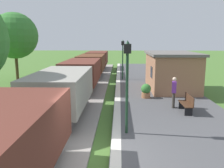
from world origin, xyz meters
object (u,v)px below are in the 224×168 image
(station_hut, at_px, (171,71))
(bench_down_platform, at_px, (156,74))
(lamp_post_near, at_px, (127,70))
(lamp_post_far, at_px, (123,52))
(bench_near_hut, at_px, (187,103))
(freight_train, at_px, (82,73))
(tree_field_left, at_px, (15,36))
(person_waiting, at_px, (174,91))
(potted_planter, at_px, (146,91))

(station_hut, distance_m, bench_down_platform, 5.07)
(lamp_post_near, distance_m, lamp_post_far, 13.30)
(bench_near_hut, bearing_deg, bench_down_platform, 90.00)
(freight_train, height_order, tree_field_left, tree_field_left)
(lamp_post_near, relative_size, tree_field_left, 0.57)
(bench_down_platform, bearing_deg, freight_train, -142.95)
(person_waiting, bearing_deg, lamp_post_far, -61.27)
(person_waiting, bearing_deg, bench_near_hut, 134.79)
(station_hut, distance_m, tree_field_left, 14.68)
(lamp_post_near, bearing_deg, station_hut, 68.04)
(freight_train, xyz_separation_m, bench_down_platform, (6.41, 4.84, -0.68))
(bench_near_hut, xyz_separation_m, lamp_post_far, (-3.20, 10.39, 2.08))
(bench_near_hut, height_order, potted_planter, potted_planter)
(station_hut, bearing_deg, lamp_post_far, 129.39)
(station_hut, xyz_separation_m, person_waiting, (-0.90, -5.19, -0.47))
(bench_near_hut, bearing_deg, lamp_post_near, -137.75)
(lamp_post_near, bearing_deg, person_waiting, 54.16)
(station_hut, relative_size, person_waiting, 3.39)
(person_waiting, relative_size, potted_planter, 1.87)
(bench_near_hut, height_order, lamp_post_far, lamp_post_far)
(freight_train, height_order, person_waiting, freight_train)
(person_waiting, relative_size, tree_field_left, 0.26)
(potted_planter, relative_size, lamp_post_far, 0.25)
(bench_near_hut, relative_size, tree_field_left, 0.23)
(freight_train, distance_m, potted_planter, 5.59)
(lamp_post_near, bearing_deg, tree_field_left, 127.10)
(person_waiting, xyz_separation_m, tree_field_left, (-12.82, 9.66, 3.12))
(person_waiting, distance_m, lamp_post_near, 4.88)
(bench_near_hut, bearing_deg, tree_field_left, 141.82)
(station_hut, distance_m, bench_near_hut, 6.09)
(station_hut, xyz_separation_m, lamp_post_far, (-3.60, 4.38, 1.15))
(bench_near_hut, bearing_deg, person_waiting, 121.79)
(bench_down_platform, bearing_deg, lamp_post_far, -169.66)
(bench_near_hut, relative_size, person_waiting, 0.88)
(station_hut, bearing_deg, bench_down_platform, 94.53)
(bench_down_platform, height_order, lamp_post_near, lamp_post_near)
(freight_train, bearing_deg, bench_down_platform, 37.05)
(potted_planter, xyz_separation_m, lamp_post_near, (-1.42, -5.98, 2.08))
(bench_near_hut, relative_size, lamp_post_far, 0.41)
(person_waiting, xyz_separation_m, potted_planter, (-1.27, 2.25, -0.46))
(bench_near_hut, height_order, bench_down_platform, same)
(station_hut, bearing_deg, bench_near_hut, -93.74)
(lamp_post_far, bearing_deg, potted_planter, -79.00)
(lamp_post_far, bearing_deg, bench_near_hut, -72.86)
(lamp_post_far, xyz_separation_m, tree_field_left, (-10.13, 0.09, 1.51))
(potted_planter, bearing_deg, tree_field_left, 147.32)
(potted_planter, relative_size, lamp_post_near, 0.25)
(station_hut, height_order, bench_down_platform, station_hut)
(freight_train, height_order, station_hut, station_hut)
(tree_field_left, bearing_deg, freight_train, -32.10)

